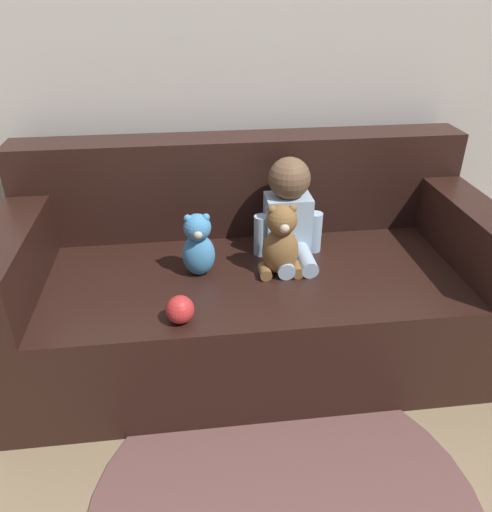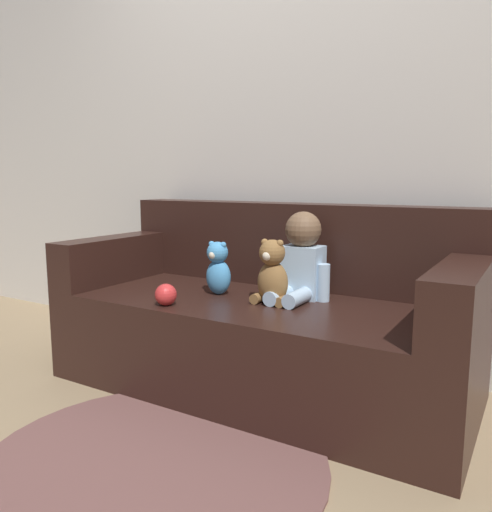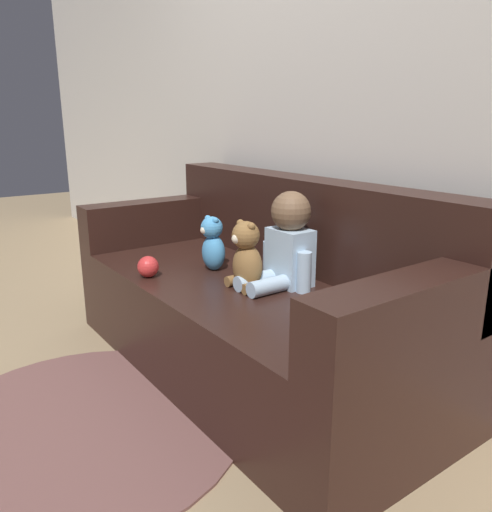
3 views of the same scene
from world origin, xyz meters
name	(u,v)px [view 3 (image 3 of 3)]	position (x,y,z in m)	size (l,w,h in m)	color
ground_plane	(246,368)	(0.00, 0.00, 0.00)	(12.00, 12.00, 0.00)	#9E8460
wall_back	(339,63)	(0.00, 0.49, 1.30)	(8.00, 0.05, 2.60)	silver
couch	(256,302)	(0.00, 0.05, 0.30)	(1.82, 0.82, 0.82)	black
person_baby	(287,245)	(0.16, 0.08, 0.58)	(0.27, 0.31, 0.38)	silver
teddy_bear_brown	(246,257)	(0.10, -0.07, 0.54)	(0.16, 0.13, 0.28)	olive
plush_toy_side	(213,244)	(-0.20, -0.04, 0.53)	(0.12, 0.11, 0.24)	#4C9EDB
toy_ball	(148,267)	(-0.27, -0.32, 0.46)	(0.09, 0.09, 0.09)	red
floor_rug	(83,425)	(0.01, -0.73, 0.01)	(1.17, 1.17, 0.01)	brown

